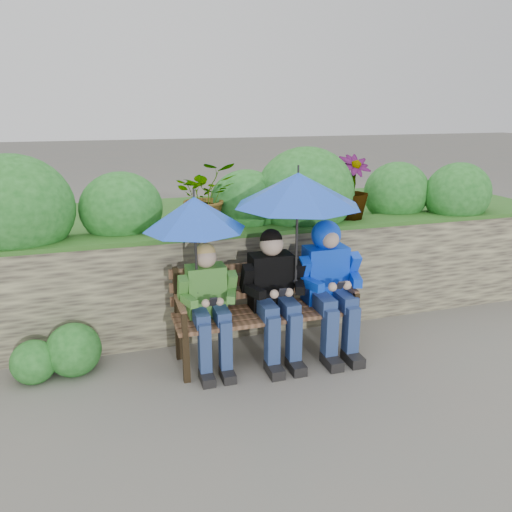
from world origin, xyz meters
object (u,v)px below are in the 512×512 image
object	(u,v)px
umbrella_right	(298,189)
park_bench	(264,304)
boy_middle	(274,290)
boy_right	(329,277)
umbrella_left	(194,213)
boy_left	(209,301)

from	to	relation	value
umbrella_right	park_bench	bearing A→B (deg)	158.11
boy_middle	boy_right	xyz separation A→B (m)	(0.52, 0.01, 0.06)
umbrella_right	umbrella_left	bearing A→B (deg)	176.51
boy_left	umbrella_right	distance (m)	1.17
park_bench	boy_right	xyz separation A→B (m)	(0.58, -0.07, 0.21)
umbrella_left	umbrella_right	world-z (taller)	umbrella_right
boy_middle	umbrella_left	world-z (taller)	umbrella_left
boy_middle	umbrella_left	xyz separation A→B (m)	(-0.66, 0.03, 0.71)
boy_left	umbrella_right	xyz separation A→B (m)	(0.76, -0.03, 0.90)
park_bench	umbrella_right	distance (m)	1.05
boy_middle	boy_right	distance (m)	0.52
boy_middle	boy_left	bearing A→B (deg)	179.22
boy_left	boy_right	distance (m)	1.09
boy_middle	umbrella_left	bearing A→B (deg)	177.39
boy_middle	umbrella_right	world-z (taller)	umbrella_right
park_bench	boy_left	distance (m)	0.53
park_bench	umbrella_left	xyz separation A→B (m)	(-0.60, -0.05, 0.86)
park_bench	boy_left	world-z (taller)	boy_left
umbrella_left	boy_left	bearing A→B (deg)	-14.10
boy_left	boy_middle	distance (m)	0.57
park_bench	boy_middle	size ratio (longest dim) A/B	1.39
park_bench	umbrella_left	world-z (taller)	umbrella_left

